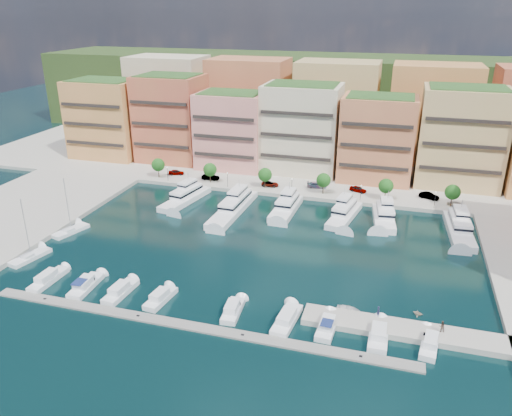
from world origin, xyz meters
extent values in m
plane|color=black|center=(0.00, 0.00, 0.00)|extent=(400.00, 400.00, 0.00)
cube|color=#9E998E|center=(0.00, 62.00, 0.00)|extent=(220.00, 64.00, 2.00)
cube|color=#243B18|center=(0.00, 110.00, 0.00)|extent=(240.00, 40.00, 58.00)
cube|color=gray|center=(-3.00, -30.00, 0.00)|extent=(72.00, 2.20, 0.35)
cube|color=#9E998E|center=(30.00, -22.00, 0.00)|extent=(32.00, 5.00, 2.00)
cube|color=#E39253|center=(-66.00, 50.00, 13.00)|extent=(22.00, 16.00, 24.00)
cube|color=black|center=(-66.00, 41.75, 13.00)|extent=(20.24, 0.50, 0.90)
cube|color=#275120|center=(-66.00, 50.00, 25.40)|extent=(19.36, 14.08, 0.80)
cube|color=#BA6D3E|center=(-44.00, 52.00, 14.00)|extent=(20.00, 16.00, 26.00)
cube|color=black|center=(-44.00, 43.75, 14.00)|extent=(18.40, 0.50, 0.90)
cube|color=#275120|center=(-44.00, 52.00, 27.40)|extent=(17.60, 14.08, 0.80)
cube|color=#F19586|center=(-23.00, 50.00, 12.00)|extent=(20.00, 15.00, 22.00)
cube|color=black|center=(-23.00, 42.25, 12.00)|extent=(18.40, 0.50, 0.90)
cube|color=#275120|center=(-23.00, 50.00, 23.40)|extent=(17.60, 13.20, 0.80)
cube|color=beige|center=(-2.00, 52.00, 13.50)|extent=(22.00, 16.00, 25.00)
cube|color=black|center=(-2.00, 43.75, 13.50)|extent=(20.24, 0.50, 0.90)
cube|color=#275120|center=(-2.00, 52.00, 26.40)|extent=(19.36, 14.08, 0.80)
cube|color=#D98251|center=(20.00, 50.00, 12.50)|extent=(20.00, 15.00, 23.00)
cube|color=black|center=(20.00, 42.25, 12.50)|extent=(18.40, 0.50, 0.90)
cube|color=#275120|center=(20.00, 50.00, 24.40)|extent=(17.60, 13.20, 0.80)
cube|color=tan|center=(42.00, 52.00, 14.00)|extent=(22.00, 16.00, 26.00)
cube|color=black|center=(42.00, 43.75, 14.00)|extent=(20.24, 0.50, 0.90)
cube|color=#275120|center=(42.00, 52.00, 27.40)|extent=(19.36, 14.08, 0.80)
cube|color=beige|center=(-55.00, 74.00, 16.00)|extent=(26.00, 18.00, 30.00)
cube|color=#D98251|center=(-25.00, 74.00, 16.00)|extent=(26.00, 18.00, 30.00)
cube|color=tan|center=(5.00, 74.00, 16.00)|extent=(26.00, 18.00, 30.00)
cube|color=#E39253|center=(35.00, 74.00, 16.00)|extent=(26.00, 18.00, 30.00)
cylinder|color=#473323|center=(-40.00, 33.50, 2.50)|extent=(0.24, 0.24, 3.00)
sphere|color=#164D16|center=(-40.00, 33.50, 4.75)|extent=(3.80, 3.80, 3.80)
cylinder|color=#473323|center=(-24.00, 33.50, 2.50)|extent=(0.24, 0.24, 3.00)
sphere|color=#164D16|center=(-24.00, 33.50, 4.75)|extent=(3.80, 3.80, 3.80)
cylinder|color=#473323|center=(-8.00, 33.50, 2.50)|extent=(0.24, 0.24, 3.00)
sphere|color=#164D16|center=(-8.00, 33.50, 4.75)|extent=(3.80, 3.80, 3.80)
cylinder|color=#473323|center=(8.00, 33.50, 2.50)|extent=(0.24, 0.24, 3.00)
sphere|color=#164D16|center=(8.00, 33.50, 4.75)|extent=(3.80, 3.80, 3.80)
cylinder|color=#473323|center=(24.00, 33.50, 2.50)|extent=(0.24, 0.24, 3.00)
sphere|color=#164D16|center=(24.00, 33.50, 4.75)|extent=(3.80, 3.80, 3.80)
cylinder|color=#473323|center=(40.00, 33.50, 2.50)|extent=(0.24, 0.24, 3.00)
sphere|color=#164D16|center=(40.00, 33.50, 4.75)|extent=(3.80, 3.80, 3.80)
cylinder|color=black|center=(-36.00, 31.20, 3.00)|extent=(0.10, 0.10, 4.00)
sphere|color=#FFF2CC|center=(-36.00, 31.20, 5.05)|extent=(0.30, 0.30, 0.30)
cylinder|color=black|center=(-18.00, 31.20, 3.00)|extent=(0.10, 0.10, 4.00)
sphere|color=#FFF2CC|center=(-18.00, 31.20, 5.05)|extent=(0.30, 0.30, 0.30)
cylinder|color=black|center=(0.00, 31.20, 3.00)|extent=(0.10, 0.10, 4.00)
sphere|color=#FFF2CC|center=(0.00, 31.20, 5.05)|extent=(0.30, 0.30, 0.30)
cylinder|color=black|center=(18.00, 31.20, 3.00)|extent=(0.10, 0.10, 4.00)
sphere|color=#FFF2CC|center=(18.00, 31.20, 5.05)|extent=(0.30, 0.30, 0.30)
cylinder|color=black|center=(36.00, 31.20, 3.00)|extent=(0.10, 0.10, 4.00)
sphere|color=#FFF2CC|center=(36.00, 31.20, 5.05)|extent=(0.30, 0.30, 0.30)
cube|color=white|center=(-25.70, 19.80, 0.35)|extent=(7.70, 18.89, 2.30)
cube|color=white|center=(-25.70, 21.64, 2.40)|extent=(5.40, 10.61, 1.80)
cube|color=black|center=(-25.70, 21.64, 2.40)|extent=(5.47, 10.68, 0.55)
cube|color=white|center=(-25.70, 23.11, 4.00)|extent=(3.60, 5.91, 1.40)
cylinder|color=#B2B2B7|center=(-25.70, 24.22, 5.60)|extent=(0.14, 0.14, 1.80)
cube|color=black|center=(-25.70, 19.80, -0.10)|extent=(7.76, 18.95, 0.35)
cube|color=white|center=(-11.61, 16.79, 0.35)|extent=(5.72, 24.59, 2.30)
cube|color=white|center=(-11.61, 19.23, 2.40)|extent=(4.45, 13.57, 1.80)
cube|color=black|center=(-11.61, 19.23, 2.40)|extent=(4.51, 13.63, 0.55)
cube|color=white|center=(-11.61, 21.18, 4.00)|extent=(3.17, 7.43, 1.40)
cylinder|color=#B2B2B7|center=(-11.61, 22.65, 5.60)|extent=(0.14, 0.14, 1.80)
cube|color=white|center=(0.91, 20.77, 0.35)|extent=(5.38, 16.62, 2.30)
cube|color=white|center=(0.91, 22.41, 2.40)|extent=(4.26, 9.19, 1.80)
cube|color=black|center=(0.91, 22.41, 2.40)|extent=(4.32, 9.25, 0.55)
cube|color=white|center=(0.91, 23.73, 4.00)|extent=(3.06, 5.04, 1.40)
cylinder|color=#B2B2B7|center=(0.91, 24.72, 5.60)|extent=(0.14, 0.14, 1.80)
cube|color=white|center=(15.29, 20.49, 0.35)|extent=(7.10, 17.50, 2.30)
cube|color=white|center=(15.29, 22.19, 2.40)|extent=(5.04, 9.82, 1.80)
cube|color=black|center=(15.29, 22.19, 2.40)|extent=(5.11, 9.89, 0.55)
cube|color=white|center=(15.29, 23.55, 4.00)|extent=(3.39, 5.47, 1.40)
cylinder|color=#B2B2B7|center=(15.29, 24.58, 5.60)|extent=(0.14, 0.14, 1.80)
cube|color=black|center=(15.29, 20.49, -0.10)|extent=(7.16, 17.55, 0.35)
cube|color=white|center=(24.44, 21.43, 0.35)|extent=(6.37, 15.58, 2.30)
cube|color=white|center=(24.44, 22.94, 2.40)|extent=(4.74, 8.72, 1.80)
cube|color=black|center=(24.44, 22.94, 2.40)|extent=(4.80, 8.79, 0.55)
cube|color=white|center=(24.44, 24.15, 4.00)|extent=(3.28, 4.84, 1.40)
cylinder|color=#B2B2B7|center=(24.44, 25.06, 5.60)|extent=(0.14, 0.14, 1.80)
cube|color=white|center=(40.98, 19.19, 0.35)|extent=(5.99, 19.89, 2.30)
cube|color=white|center=(40.98, 21.15, 2.40)|extent=(4.57, 11.02, 1.80)
cube|color=black|center=(40.98, 21.15, 2.40)|extent=(4.63, 11.09, 0.55)
cube|color=white|center=(40.98, 22.72, 4.00)|extent=(3.21, 6.06, 1.40)
cylinder|color=#B2B2B7|center=(40.98, 23.90, 5.60)|extent=(0.14, 0.14, 1.80)
cube|color=white|center=(-33.44, -24.50, 0.25)|extent=(2.65, 9.06, 1.40)
cube|color=white|center=(-33.44, -24.95, 1.55)|extent=(2.01, 4.37, 1.10)
cube|color=black|center=(-33.44, -23.15, 1.30)|extent=(1.78, 0.14, 0.55)
cube|color=white|center=(-25.52, -24.50, 0.25)|extent=(3.30, 8.70, 1.40)
cube|color=white|center=(-25.52, -24.93, 1.55)|extent=(2.42, 4.22, 1.10)
cube|color=black|center=(-25.52, -23.22, 1.30)|extent=(2.01, 0.22, 0.55)
cube|color=navy|center=(-25.52, -26.04, 2.15)|extent=(2.10, 2.68, 0.12)
cube|color=white|center=(-18.44, -24.50, 0.25)|extent=(3.10, 8.35, 1.40)
cube|color=white|center=(-18.44, -24.91, 1.55)|extent=(2.29, 4.05, 1.10)
cube|color=black|center=(-18.44, -23.27, 1.30)|extent=(1.92, 0.20, 0.55)
cube|color=white|center=(-10.66, -24.50, 0.25)|extent=(3.37, 7.64, 1.40)
cube|color=white|center=(-10.66, -24.87, 1.55)|extent=(2.38, 3.75, 1.10)
cube|color=black|center=(-10.66, -23.39, 1.30)|extent=(1.84, 0.31, 0.55)
cube|color=white|center=(2.55, -24.50, 0.25)|extent=(3.06, 7.34, 1.40)
cube|color=white|center=(2.55, -24.86, 1.55)|extent=(2.23, 3.58, 1.10)
cube|color=black|center=(2.55, -23.42, 1.30)|extent=(1.83, 0.23, 0.55)
cube|color=white|center=(11.72, -24.50, 0.25)|extent=(3.62, 9.09, 1.40)
cube|color=white|center=(11.72, -24.94, 1.55)|extent=(2.57, 4.44, 1.10)
cube|color=black|center=(11.72, -23.17, 1.30)|extent=(2.00, 0.29, 0.55)
cube|color=white|center=(18.26, -24.50, 0.25)|extent=(2.96, 7.58, 1.40)
cube|color=white|center=(18.26, -24.87, 1.55)|extent=(2.19, 3.68, 1.10)
cube|color=black|center=(18.26, -23.38, 1.30)|extent=(1.85, 0.20, 0.55)
cube|color=navy|center=(18.26, -25.84, 2.15)|extent=(1.92, 2.33, 0.12)
cube|color=white|center=(26.15, -24.50, 0.25)|extent=(2.85, 8.02, 1.40)
cube|color=white|center=(26.15, -24.90, 1.55)|extent=(2.22, 3.85, 1.10)
cube|color=black|center=(26.15, -23.30, 1.30)|extent=(2.04, 0.10, 0.55)
cube|color=white|center=(33.64, -24.50, 0.25)|extent=(3.33, 7.87, 1.40)
cube|color=white|center=(33.64, -24.88, 1.55)|extent=(2.30, 3.87, 1.10)
cube|color=black|center=(33.64, -23.36, 1.30)|extent=(1.69, 0.32, 0.55)
cube|color=white|center=(-42.95, -17.88, 0.20)|extent=(4.60, 9.09, 1.20)
cube|color=white|center=(-42.95, -18.75, 1.10)|extent=(2.11, 2.48, 0.60)
cylinder|color=#B2B2B7|center=(-42.95, -17.45, 6.80)|extent=(0.14, 0.14, 12.00)
cylinder|color=#B2B2B7|center=(-42.95, -19.19, 1.80)|extent=(0.94, 3.84, 0.10)
cube|color=white|center=(-42.80, -4.76, 0.20)|extent=(5.15, 9.01, 1.20)
cube|color=white|center=(-42.80, -5.61, 1.10)|extent=(2.23, 2.53, 0.60)
cylinder|color=#B2B2B7|center=(-42.80, -4.33, 6.80)|extent=(0.14, 0.14, 12.00)
cylinder|color=#B2B2B7|center=(-42.80, -6.04, 1.80)|extent=(1.21, 3.72, 0.10)
imported|color=silver|center=(20.88, -18.51, 0.41)|extent=(4.11, 3.07, 0.81)
imported|color=beige|center=(32.00, -16.41, 0.44)|extent=(2.00, 1.85, 0.87)
imported|color=gray|center=(-36.14, 37.06, 1.76)|extent=(4.79, 2.80, 1.53)
imported|color=gray|center=(-24.81, 35.64, 1.83)|extent=(5.09, 1.94, 1.66)
imported|color=gray|center=(-7.00, 35.15, 1.66)|extent=(4.93, 2.56, 1.33)
imported|color=gray|center=(5.63, 37.61, 1.77)|extent=(5.50, 2.76, 1.53)
imported|color=gray|center=(16.80, 37.45, 1.79)|extent=(4.97, 3.38, 1.57)
imported|color=gray|center=(34.91, 37.42, 1.82)|extent=(5.26, 3.41, 1.64)
imported|color=#212243|center=(25.73, -20.08, 1.93)|extent=(0.68, 0.80, 1.86)
imported|color=#4F3B2F|center=(35.30, -21.47, 1.96)|extent=(1.07, 0.91, 1.91)
camera|label=1|loc=(26.03, -90.64, 47.51)|focal=35.00mm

